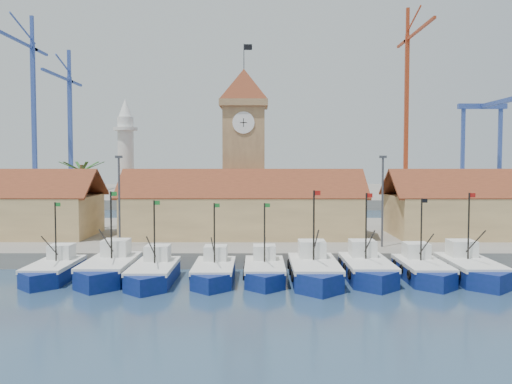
{
  "coord_description": "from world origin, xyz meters",
  "views": [
    {
      "loc": [
        1.68,
        -44.07,
        10.09
      ],
      "look_at": [
        1.5,
        18.0,
        6.6
      ],
      "focal_mm": 40.0,
      "sensor_mm": 36.0,
      "label": 1
    }
  ],
  "objects_px": {
    "boat_4": "(265,273)",
    "minaret": "(126,163)",
    "clock_tower": "(244,145)",
    "boat_0": "(53,272)"
  },
  "relations": [
    {
      "from": "boat_4",
      "to": "minaret",
      "type": "relative_size",
      "value": 0.55
    },
    {
      "from": "boat_0",
      "to": "clock_tower",
      "type": "relative_size",
      "value": 0.4
    },
    {
      "from": "boat_4",
      "to": "minaret",
      "type": "xyz_separation_m",
      "value": [
        -17.26,
        25.03,
        9.02
      ]
    },
    {
      "from": "boat_4",
      "to": "minaret",
      "type": "distance_m",
      "value": 31.71
    },
    {
      "from": "boat_4",
      "to": "clock_tower",
      "type": "bearing_deg",
      "value": 95.61
    },
    {
      "from": "boat_0",
      "to": "clock_tower",
      "type": "xyz_separation_m",
      "value": [
        15.55,
        22.72,
        11.25
      ]
    },
    {
      "from": "clock_tower",
      "to": "minaret",
      "type": "height_order",
      "value": "clock_tower"
    },
    {
      "from": "clock_tower",
      "to": "minaret",
      "type": "bearing_deg",
      "value": 172.39
    },
    {
      "from": "boat_0",
      "to": "clock_tower",
      "type": "height_order",
      "value": "clock_tower"
    },
    {
      "from": "boat_0",
      "to": "boat_4",
      "type": "height_order",
      "value": "boat_0"
    }
  ]
}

